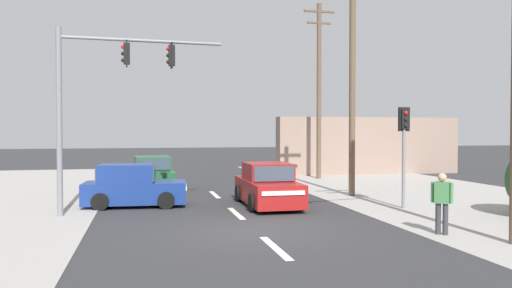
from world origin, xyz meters
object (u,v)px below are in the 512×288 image
pedestal_signal_right_kerb (404,140)px  hatchback_oncoming_near (133,187)px  pedestrian_at_kerb (442,200)px  traffic_signal_mast (102,87)px  utility_pole_midground_right (352,70)px  sedan_crossing_left (268,187)px  utility_pole_background_right (319,87)px  sedan_oncoming_mid (153,175)px

pedestal_signal_right_kerb → hatchback_oncoming_near: 9.79m
pedestrian_at_kerb → traffic_signal_mast: bearing=149.3°
utility_pole_midground_right → pedestrian_at_kerb: utility_pole_midground_right is taller
utility_pole_midground_right → sedan_crossing_left: size_ratio=2.36×
pedestrian_at_kerb → pedestal_signal_right_kerb: bearing=73.0°
utility_pole_background_right → hatchback_oncoming_near: size_ratio=2.67×
traffic_signal_mast → hatchback_oncoming_near: traffic_signal_mast is taller
utility_pole_midground_right → pedestrian_at_kerb: 9.01m
sedan_crossing_left → pedestrian_at_kerb: (3.16, -6.03, 0.22)m
utility_pole_background_right → sedan_oncoming_mid: 10.95m
sedan_crossing_left → sedan_oncoming_mid: same height
sedan_crossing_left → pedestrian_at_kerb: size_ratio=2.61×
traffic_signal_mast → pedestal_signal_right_kerb: (10.18, -1.00, -1.73)m
traffic_signal_mast → hatchback_oncoming_near: size_ratio=1.61×
utility_pole_background_right → traffic_signal_mast: utility_pole_background_right is taller
utility_pole_background_right → traffic_signal_mast: (-11.09, -10.12, -1.08)m
utility_pole_midground_right → sedan_oncoming_mid: (-8.09, 4.16, -4.56)m
hatchback_oncoming_near → sedan_oncoming_mid: (0.79, 5.05, 0.00)m
sedan_oncoming_mid → traffic_signal_mast: bearing=-104.3°
sedan_oncoming_mid → sedan_crossing_left: bearing=-56.2°
utility_pole_background_right → hatchback_oncoming_near: (-10.17, -8.44, -4.52)m
utility_pole_background_right → hatchback_oncoming_near: utility_pole_background_right is taller
sedan_crossing_left → hatchback_oncoming_near: (-4.80, 0.93, -0.00)m
utility_pole_background_right → sedan_oncoming_mid: (-9.38, -3.39, -4.52)m
utility_pole_background_right → pedestrian_at_kerb: (-2.22, -15.40, -4.30)m
utility_pole_background_right → sedan_crossing_left: utility_pole_background_right is taller
pedestrian_at_kerb → sedan_oncoming_mid: bearing=120.8°
utility_pole_background_right → pedestal_signal_right_kerb: bearing=-94.7°
traffic_signal_mast → utility_pole_midground_right: bearing=14.7°
utility_pole_background_right → sedan_crossing_left: (-5.38, -9.37, -4.52)m
hatchback_oncoming_near → pedestal_signal_right_kerb: bearing=-16.1°
utility_pole_background_right → utility_pole_midground_right: bearing=-99.7°
pedestal_signal_right_kerb → hatchback_oncoming_near: (-9.26, 2.68, -1.71)m
utility_pole_midground_right → utility_pole_background_right: bearing=80.3°
utility_pole_midground_right → sedan_crossing_left: utility_pole_midground_right is taller
sedan_oncoming_mid → utility_pole_midground_right: bearing=-27.2°
utility_pole_midground_right → sedan_oncoming_mid: 10.17m
hatchback_oncoming_near → pedestrian_at_kerb: (7.95, -6.96, 0.22)m
pedestrian_at_kerb → hatchback_oncoming_near: bearing=138.8°
pedestal_signal_right_kerb → pedestrian_at_kerb: size_ratio=2.18×
utility_pole_background_right → pedestal_signal_right_kerb: 11.51m
utility_pole_midground_right → sedan_oncoming_mid: utility_pole_midground_right is taller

